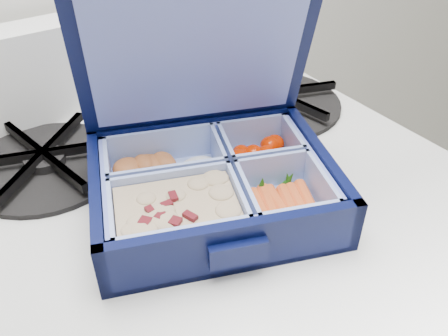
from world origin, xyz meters
TOP-DOWN VIEW (x-y plane):
  - bento_box at (0.15, 1.67)m, footprint 0.29×0.26m
  - burner_grate at (0.34, 1.81)m, footprint 0.25×0.25m
  - burner_grate_rear at (0.03, 1.84)m, footprint 0.23×0.23m
  - fork at (0.22, 1.78)m, footprint 0.17×0.13m

SIDE VIEW (x-z plane):
  - fork at x=0.22m, z-range 0.83..0.83m
  - burner_grate_rear at x=0.03m, z-range 0.83..0.85m
  - burner_grate at x=0.34m, z-range 0.83..0.85m
  - bento_box at x=0.15m, z-range 0.83..0.88m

